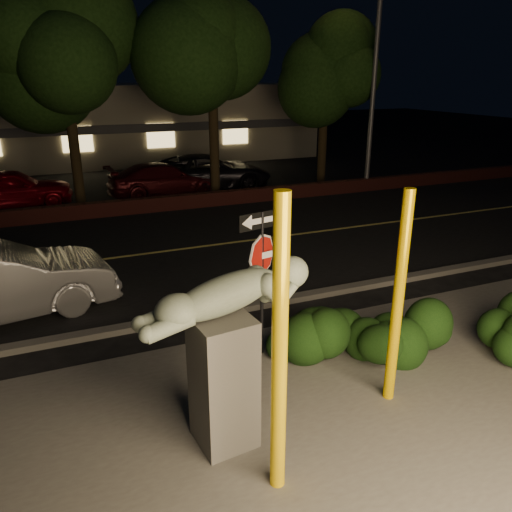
{
  "coord_description": "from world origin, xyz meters",
  "views": [
    {
      "loc": [
        -3.4,
        -5.58,
        4.45
      ],
      "look_at": [
        -0.39,
        1.68,
        1.6
      ],
      "focal_mm": 35.0,
      "sensor_mm": 36.0,
      "label": 1
    }
  ],
  "objects_px": {
    "sculpture": "(226,340)",
    "parked_car_dark": "(207,172)",
    "signpost": "(262,256)",
    "parked_car_darkred": "(165,179)",
    "yellow_pole_left": "(279,354)",
    "streetlight": "(371,45)",
    "parked_car_red": "(11,188)",
    "yellow_pole_right": "(398,301)"
  },
  "relations": [
    {
      "from": "sculpture",
      "to": "parked_car_dark",
      "type": "height_order",
      "value": "sculpture"
    },
    {
      "from": "signpost",
      "to": "parked_car_darkred",
      "type": "height_order",
      "value": "signpost"
    },
    {
      "from": "parked_car_darkred",
      "to": "sculpture",
      "type": "bearing_deg",
      "value": 166.62
    },
    {
      "from": "yellow_pole_left",
      "to": "sculpture",
      "type": "distance_m",
      "value": 1.0
    },
    {
      "from": "signpost",
      "to": "streetlight",
      "type": "xyz_separation_m",
      "value": [
        8.81,
        10.21,
        3.75
      ]
    },
    {
      "from": "streetlight",
      "to": "parked_car_darkred",
      "type": "distance_m",
      "value": 9.32
    },
    {
      "from": "parked_car_red",
      "to": "streetlight",
      "type": "bearing_deg",
      "value": -101.88
    },
    {
      "from": "parked_car_darkred",
      "to": "yellow_pole_right",
      "type": "bearing_deg",
      "value": 176.52
    },
    {
      "from": "signpost",
      "to": "sculpture",
      "type": "height_order",
      "value": "signpost"
    },
    {
      "from": "streetlight",
      "to": "parked_car_red",
      "type": "relative_size",
      "value": 2.27
    },
    {
      "from": "yellow_pole_right",
      "to": "parked_car_darkred",
      "type": "distance_m",
      "value": 14.25
    },
    {
      "from": "yellow_pole_right",
      "to": "signpost",
      "type": "distance_m",
      "value": 2.23
    },
    {
      "from": "signpost",
      "to": "parked_car_red",
      "type": "height_order",
      "value": "signpost"
    },
    {
      "from": "yellow_pole_right",
      "to": "parked_car_darkred",
      "type": "bearing_deg",
      "value": 90.25
    },
    {
      "from": "sculpture",
      "to": "parked_car_dark",
      "type": "bearing_deg",
      "value": 67.08
    },
    {
      "from": "yellow_pole_right",
      "to": "sculpture",
      "type": "relative_size",
      "value": 1.32
    },
    {
      "from": "parked_car_dark",
      "to": "parked_car_red",
      "type": "bearing_deg",
      "value": 98.25
    },
    {
      "from": "yellow_pole_left",
      "to": "streetlight",
      "type": "relative_size",
      "value": 0.37
    },
    {
      "from": "yellow_pole_right",
      "to": "parked_car_darkred",
      "type": "height_order",
      "value": "yellow_pole_right"
    },
    {
      "from": "parked_car_red",
      "to": "parked_car_dark",
      "type": "relative_size",
      "value": 0.79
    },
    {
      "from": "signpost",
      "to": "parked_car_darkred",
      "type": "relative_size",
      "value": 0.57
    },
    {
      "from": "streetlight",
      "to": "parked_car_red",
      "type": "xyz_separation_m",
      "value": [
        -13.1,
        2.33,
        -4.82
      ]
    },
    {
      "from": "yellow_pole_right",
      "to": "streetlight",
      "type": "relative_size",
      "value": 0.34
    },
    {
      "from": "parked_car_red",
      "to": "parked_car_darkred",
      "type": "relative_size",
      "value": 0.94
    },
    {
      "from": "yellow_pole_right",
      "to": "parked_car_darkred",
      "type": "relative_size",
      "value": 0.71
    },
    {
      "from": "yellow_pole_left",
      "to": "sculpture",
      "type": "bearing_deg",
      "value": 106.57
    },
    {
      "from": "yellow_pole_left",
      "to": "parked_car_darkred",
      "type": "bearing_deg",
      "value": 81.95
    },
    {
      "from": "parked_car_darkred",
      "to": "streetlight",
      "type": "bearing_deg",
      "value": -109.44
    },
    {
      "from": "streetlight",
      "to": "parked_car_darkred",
      "type": "bearing_deg",
      "value": -175.47
    },
    {
      "from": "parked_car_red",
      "to": "parked_car_dark",
      "type": "height_order",
      "value": "parked_car_dark"
    },
    {
      "from": "parked_car_dark",
      "to": "parked_car_darkred",
      "type": "bearing_deg",
      "value": 108.32
    },
    {
      "from": "yellow_pole_right",
      "to": "parked_car_red",
      "type": "distance_m",
      "value": 15.44
    },
    {
      "from": "yellow_pole_left",
      "to": "yellow_pole_right",
      "type": "relative_size",
      "value": 1.11
    },
    {
      "from": "parked_car_darkred",
      "to": "parked_car_red",
      "type": "bearing_deg",
      "value": 84.37
    },
    {
      "from": "yellow_pole_left",
      "to": "signpost",
      "type": "bearing_deg",
      "value": 70.39
    },
    {
      "from": "streetlight",
      "to": "yellow_pole_right",
      "type": "bearing_deg",
      "value": -101.92
    },
    {
      "from": "parked_car_darkred",
      "to": "parked_car_dark",
      "type": "relative_size",
      "value": 0.84
    },
    {
      "from": "parked_car_red",
      "to": "parked_car_dark",
      "type": "xyz_separation_m",
      "value": [
        7.32,
        0.21,
        0.02
      ]
    },
    {
      "from": "sculpture",
      "to": "streetlight",
      "type": "height_order",
      "value": "streetlight"
    },
    {
      "from": "yellow_pole_right",
      "to": "parked_car_red",
      "type": "relative_size",
      "value": 0.76
    },
    {
      "from": "parked_car_red",
      "to": "parked_car_darkred",
      "type": "height_order",
      "value": "parked_car_red"
    },
    {
      "from": "streetlight",
      "to": "parked_car_dark",
      "type": "xyz_separation_m",
      "value": [
        -5.78,
        2.54,
        -4.8
      ]
    }
  ]
}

